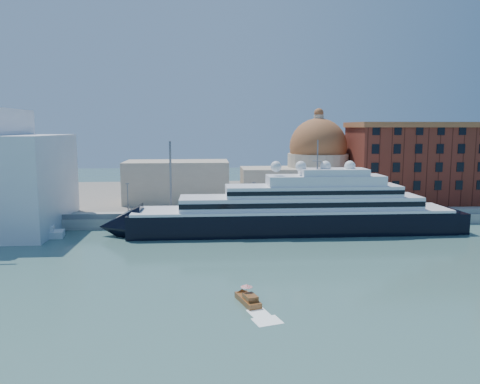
{
  "coord_description": "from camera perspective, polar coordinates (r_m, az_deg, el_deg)",
  "views": [
    {
      "loc": [
        -11.58,
        -79.87,
        23.6
      ],
      "look_at": [
        -4.34,
        18.0,
        10.14
      ],
      "focal_mm": 35.0,
      "sensor_mm": 36.0,
      "label": 1
    }
  ],
  "objects": [
    {
      "name": "service_barge",
      "position": [
        110.44,
        -23.64,
        -4.78
      ],
      "size": [
        12.48,
        5.72,
        2.7
      ],
      "rotation": [
        0.0,
        0.0,
        0.15
      ],
      "color": "white",
      "rests_on": "ground"
    },
    {
      "name": "quay",
      "position": [
        116.62,
        1.55,
        -3.24
      ],
      "size": [
        180.0,
        10.0,
        2.5
      ],
      "primitive_type": "cube",
      "color": "gray",
      "rests_on": "ground"
    },
    {
      "name": "ground",
      "position": [
        84.08,
        3.9,
        -8.51
      ],
      "size": [
        400.0,
        400.0,
        0.0
      ],
      "primitive_type": "plane",
      "color": "#39635B",
      "rests_on": "ground"
    },
    {
      "name": "quay_fence",
      "position": [
        111.87,
        1.79,
        -2.75
      ],
      "size": [
        180.0,
        0.1,
        1.2
      ],
      "primitive_type": "cube",
      "color": "slate",
      "rests_on": "quay"
    },
    {
      "name": "water_taxi",
      "position": [
        64.96,
        1.01,
        -12.9
      ],
      "size": [
        3.36,
        5.82,
        2.63
      ],
      "rotation": [
        0.0,
        0.0,
        0.29
      ],
      "color": "brown",
      "rests_on": "ground"
    },
    {
      "name": "church",
      "position": [
        139.33,
        3.2,
        2.57
      ],
      "size": [
        66.0,
        18.0,
        25.5
      ],
      "color": "beige",
      "rests_on": "land"
    },
    {
      "name": "lamp_posts",
      "position": [
        112.98,
        -4.75,
        0.79
      ],
      "size": [
        120.8,
        2.4,
        18.0
      ],
      "color": "slate",
      "rests_on": "quay"
    },
    {
      "name": "land",
      "position": [
        156.94,
        0.05,
        -0.47
      ],
      "size": [
        260.0,
        72.0,
        2.0
      ],
      "primitive_type": "cube",
      "color": "slate",
      "rests_on": "ground"
    },
    {
      "name": "superyacht",
      "position": [
        106.07,
        5.16,
        -2.74
      ],
      "size": [
        82.03,
        11.37,
        24.52
      ],
      "color": "black",
      "rests_on": "ground"
    },
    {
      "name": "warehouse",
      "position": [
        146.72,
        21.5,
        3.44
      ],
      "size": [
        43.0,
        19.0,
        23.25
      ],
      "color": "maroon",
      "rests_on": "land"
    }
  ]
}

